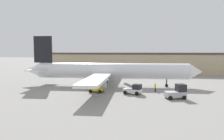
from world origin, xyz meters
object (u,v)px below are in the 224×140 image
Objects in this scene: baggage_tug at (97,87)px; ground_crew_worker at (155,87)px; belt_loader_truck at (134,89)px; airplane at (108,71)px; pushback_tug at (177,92)px.

ground_crew_worker is at bearing 17.51° from baggage_tug.
ground_crew_worker is 0.48× the size of belt_loader_truck.
airplane is 12.39m from ground_crew_worker.
belt_loader_truck reaches higher than ground_crew_worker.
baggage_tug is (0.05, -8.16, -2.42)m from airplane.
belt_loader_truck is (-3.86, -3.47, 0.04)m from ground_crew_worker.
pushback_tug is at bearing -41.81° from airplane.
ground_crew_worker is 0.45× the size of pushback_tug.
pushback_tug reaches higher than ground_crew_worker.
baggage_tug reaches higher than belt_loader_truck.
ground_crew_worker is at bearing 54.45° from belt_loader_truck.
airplane reaches higher than baggage_tug.
baggage_tug is at bearing -168.72° from belt_loader_truck.
airplane is 18.40m from pushback_tug.
airplane is 24.13× the size of ground_crew_worker.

